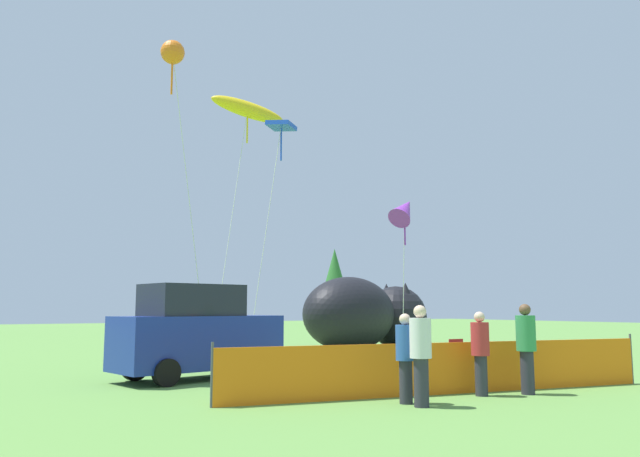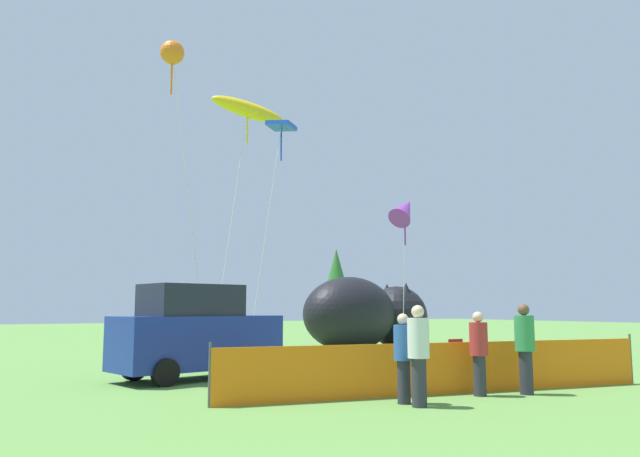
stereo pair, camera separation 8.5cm
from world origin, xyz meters
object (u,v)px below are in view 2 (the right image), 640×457
object	(u,v)px
inflatable_cat	(365,316)
spectator_in_black_shirt	(479,350)
parked_car	(196,333)
spectator_in_grey_shirt	(525,345)
folding_chair	(459,353)
kite_purple_delta	(405,210)
spectator_in_red_shirt	(419,351)
spectator_in_blue_shirt	(403,354)
kite_yellow_hero	(248,110)
kite_orange_flower	(173,55)
kite_blue_box	(281,130)

from	to	relation	value
inflatable_cat	spectator_in_black_shirt	world-z (taller)	inflatable_cat
parked_car	spectator_in_grey_shirt	xyz separation A→B (m)	(4.83, -6.10, -0.12)
folding_chair	kite_purple_delta	bearing A→B (deg)	161.54
parked_car	folding_chair	xyz separation A→B (m)	(6.70, -2.24, -0.59)
spectator_in_grey_shirt	spectator_in_red_shirt	world-z (taller)	spectator_in_grey_shirt
spectator_in_blue_shirt	spectator_in_red_shirt	bearing A→B (deg)	-91.62
parked_car	kite_yellow_hero	distance (m)	10.75
parked_car	folding_chair	distance (m)	7.09
spectator_in_grey_shirt	spectator_in_black_shirt	distance (m)	1.04
kite_yellow_hero	kite_orange_flower	distance (m)	5.29
inflatable_cat	spectator_in_blue_shirt	size ratio (longest dim) A/B	4.25
kite_blue_box	kite_yellow_hero	bearing A→B (deg)	118.66
kite_purple_delta	kite_yellow_hero	bearing A→B (deg)	144.57
folding_chair	kite_orange_flower	distance (m)	11.98
spectator_in_black_shirt	spectator_in_blue_shirt	distance (m)	1.95
spectator_in_red_shirt	kite_yellow_hero	bearing A→B (deg)	80.03
spectator_in_grey_shirt	kite_yellow_hero	world-z (taller)	kite_yellow_hero
kite_blue_box	kite_orange_flower	size ratio (longest dim) A/B	0.88
inflatable_cat	kite_purple_delta	distance (m)	5.69
inflatable_cat	kite_purple_delta	world-z (taller)	kite_purple_delta
spectator_in_black_shirt	spectator_in_grey_shirt	bearing A→B (deg)	-19.23
spectator_in_grey_shirt	inflatable_cat	bearing A→B (deg)	68.41
inflatable_cat	kite_purple_delta	bearing A→B (deg)	-119.20
spectator_in_blue_shirt	folding_chair	bearing A→B (deg)	36.25
kite_purple_delta	kite_yellow_hero	distance (m)	7.02
spectator_in_red_shirt	kite_blue_box	world-z (taller)	kite_blue_box
kite_purple_delta	kite_blue_box	size ratio (longest dim) A/B	0.71
kite_orange_flower	spectator_in_black_shirt	bearing A→B (deg)	-64.77
kite_purple_delta	kite_yellow_hero	world-z (taller)	kite_yellow_hero
parked_car	kite_purple_delta	world-z (taller)	kite_purple_delta
folding_chair	spectator_in_black_shirt	xyz separation A→B (m)	(-2.85, -3.52, 0.39)
spectator_in_grey_shirt	kite_orange_flower	world-z (taller)	kite_orange_flower
inflatable_cat	spectator_in_black_shirt	distance (m)	13.66
spectator_in_black_shirt	kite_blue_box	distance (m)	12.65
inflatable_cat	spectator_in_grey_shirt	size ratio (longest dim) A/B	3.82
kite_purple_delta	kite_orange_flower	xyz separation A→B (m)	(-8.81, -0.02, 3.96)
spectator_in_grey_shirt	kite_orange_flower	distance (m)	12.85
spectator_in_black_shirt	kite_yellow_hero	bearing A→B (deg)	89.19
spectator_in_red_shirt	spectator_in_blue_shirt	size ratio (longest dim) A/B	1.09
parked_car	inflatable_cat	distance (m)	11.79
parked_car	spectator_in_grey_shirt	size ratio (longest dim) A/B	2.37
inflatable_cat	spectator_in_black_shirt	size ratio (longest dim) A/B	4.18
kite_purple_delta	kite_orange_flower	distance (m)	9.66
folding_chair	spectator_in_grey_shirt	world-z (taller)	spectator_in_grey_shirt
folding_chair	kite_orange_flower	xyz separation A→B (m)	(-6.73, 4.72, 8.72)
kite_purple_delta	spectator_in_red_shirt	bearing A→B (deg)	-128.37
folding_chair	spectator_in_grey_shirt	xyz separation A→B (m)	(-1.87, -3.86, 0.47)
spectator_in_black_shirt	spectator_in_red_shirt	xyz separation A→B (m)	(-1.96, -0.44, 0.07)
folding_chair	spectator_in_blue_shirt	distance (m)	5.96
inflatable_cat	kite_blue_box	world-z (taller)	kite_blue_box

